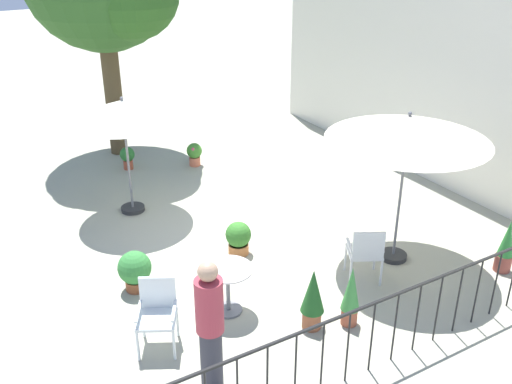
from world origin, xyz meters
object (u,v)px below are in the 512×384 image
(potted_plant_4, at_px, (238,237))
(standing_person, at_px, (210,326))
(patio_chair_1, at_px, (157,309))
(potted_plant_3, at_px, (194,153))
(patio_umbrella_1, at_px, (123,111))
(potted_plant_6, at_px, (135,270))
(patio_umbrella_0, at_px, (408,129))
(potted_plant_2, at_px, (313,297))
(potted_plant_0, at_px, (351,295))
(potted_plant_5, at_px, (506,247))
(cafe_table_0, at_px, (228,282))
(patio_chair_0, at_px, (366,251))
(potted_plant_1, at_px, (127,156))

(potted_plant_4, xyz_separation_m, standing_person, (2.46, -1.70, 0.60))
(patio_chair_1, height_order, potted_plant_3, patio_chair_1)
(patio_umbrella_1, xyz_separation_m, standing_person, (4.81, -0.72, -1.06))
(potted_plant_6, relative_size, standing_person, 0.36)
(patio_umbrella_0, height_order, potted_plant_2, patio_umbrella_0)
(patio_umbrella_1, bearing_deg, potted_plant_4, 22.72)
(potted_plant_0, distance_m, potted_plant_3, 6.12)
(patio_umbrella_0, distance_m, potted_plant_3, 5.60)
(patio_umbrella_1, distance_m, potted_plant_5, 6.67)
(patio_chair_1, bearing_deg, cafe_table_0, 97.91)
(patio_chair_1, height_order, potted_plant_5, patio_chair_1)
(patio_chair_0, relative_size, potted_plant_5, 1.05)
(patio_umbrella_0, xyz_separation_m, potted_plant_2, (0.76, -2.16, -1.72))
(patio_umbrella_1, xyz_separation_m, potted_plant_0, (4.69, 1.40, -1.48))
(potted_plant_0, bearing_deg, standing_person, -86.94)
(patio_chair_0, height_order, standing_person, standing_person)
(potted_plant_2, bearing_deg, potted_plant_5, 83.78)
(patio_chair_1, relative_size, potted_plant_1, 1.85)
(patio_umbrella_1, relative_size, potted_plant_0, 2.47)
(patio_umbrella_1, height_order, cafe_table_0, patio_umbrella_1)
(cafe_table_0, xyz_separation_m, potted_plant_2, (0.88, 0.80, -0.00))
(patio_chair_1, relative_size, potted_plant_4, 1.65)
(potted_plant_0, height_order, potted_plant_3, potted_plant_0)
(cafe_table_0, bearing_deg, potted_plant_2, 42.38)
(potted_plant_5, height_order, potted_plant_6, potted_plant_5)
(cafe_table_0, distance_m, potted_plant_2, 1.19)
(patio_umbrella_0, relative_size, potted_plant_4, 4.38)
(potted_plant_1, bearing_deg, potted_plant_4, 5.21)
(potted_plant_5, xyz_separation_m, potted_plant_6, (-2.40, -5.11, -0.08))
(standing_person, bearing_deg, potted_plant_4, 145.39)
(patio_umbrella_0, distance_m, standing_person, 4.15)
(patio_umbrella_0, distance_m, potted_plant_2, 2.86)
(potted_plant_2, distance_m, potted_plant_5, 3.40)
(potted_plant_3, distance_m, potted_plant_6, 4.74)
(patio_umbrella_0, height_order, potted_plant_5, patio_umbrella_0)
(patio_chair_1, height_order, potted_plant_2, patio_chair_1)
(patio_umbrella_0, height_order, potted_plant_6, patio_umbrella_0)
(patio_umbrella_0, xyz_separation_m, standing_person, (1.07, -3.79, -1.31))
(patio_umbrella_1, distance_m, potted_plant_3, 2.90)
(patio_umbrella_0, xyz_separation_m, potted_plant_1, (-5.70, -2.49, -1.92))
(patio_umbrella_0, distance_m, patio_chair_0, 1.89)
(potted_plant_5, bearing_deg, standing_person, -90.68)
(patio_umbrella_1, bearing_deg, cafe_table_0, 1.93)
(patio_chair_1, bearing_deg, potted_plant_4, 126.30)
(potted_plant_1, distance_m, potted_plant_4, 4.32)
(patio_chair_0, bearing_deg, potted_plant_4, -142.84)
(cafe_table_0, height_order, potted_plant_0, potted_plant_0)
(potted_plant_0, relative_size, standing_person, 0.52)
(patio_chair_0, distance_m, standing_person, 3.08)
(potted_plant_1, bearing_deg, cafe_table_0, -4.79)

